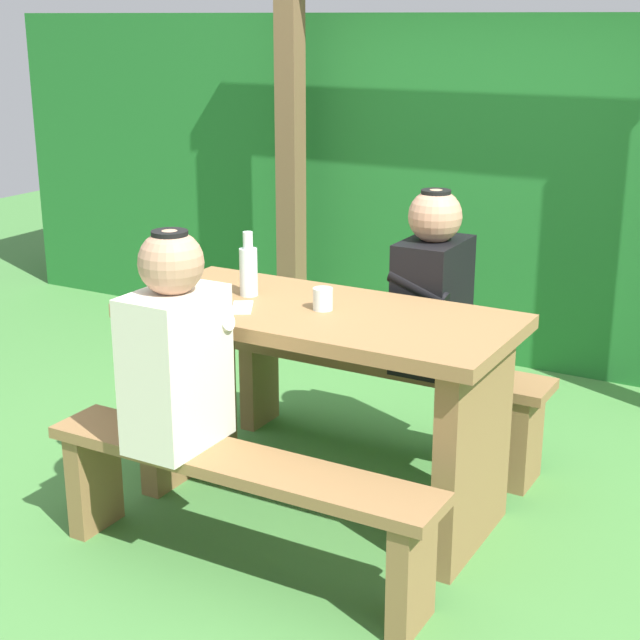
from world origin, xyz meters
The scene contains 11 objects.
ground_plane centered at (0.00, 0.00, 0.00)m, with size 12.00×12.00×0.00m, color #457F3C.
hedge_backdrop centered at (0.00, 2.27, 0.89)m, with size 6.40×0.85×1.79m, color #206928.
pergola_post_left centered at (-1.06, 1.57, 0.99)m, with size 0.12×0.12×1.98m, color brown.
picnic_table centered at (0.00, 0.00, 0.52)m, with size 1.40×0.64×0.77m.
bench_near centered at (0.00, -0.54, 0.30)m, with size 1.40×0.24×0.42m.
bench_far centered at (0.00, 0.54, 0.30)m, with size 1.40×0.24×0.42m.
person_white_shirt centered at (-0.23, -0.54, 0.75)m, with size 0.25×0.35×0.72m.
person_black_coat centered at (0.20, 0.54, 0.75)m, with size 0.25×0.35×0.72m.
drinking_glass centered at (0.01, 0.00, 0.81)m, with size 0.07×0.07×0.08m, color silver.
bottle_left centered at (-0.32, 0.03, 0.87)m, with size 0.07×0.07×0.24m.
cell_phone centered at (-0.24, -0.13, 0.78)m, with size 0.07×0.14×0.01m, color silver.
Camera 1 is at (1.62, -2.88, 1.77)m, focal length 54.49 mm.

